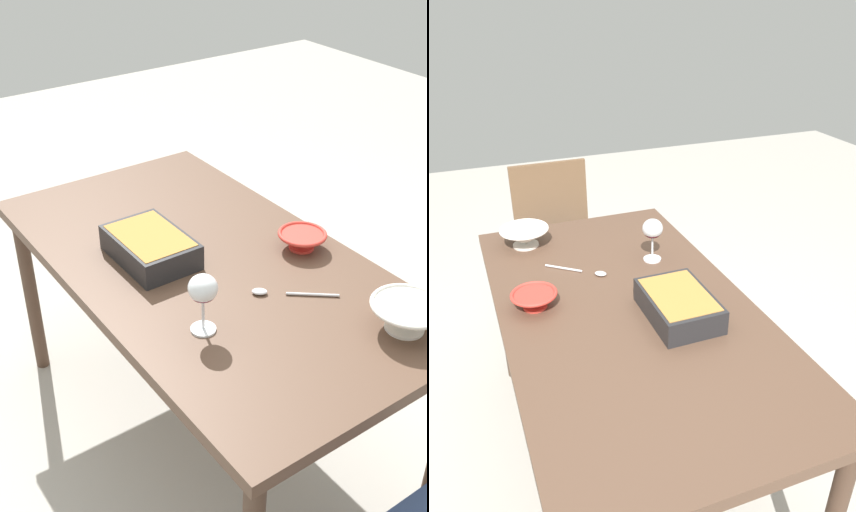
% 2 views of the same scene
% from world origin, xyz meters
% --- Properties ---
extents(ground_plane, '(8.00, 8.00, 0.00)m').
position_xyz_m(ground_plane, '(0.00, 0.00, 0.00)').
color(ground_plane, '#B2ADA3').
extents(dining_table, '(1.48, 0.81, 0.73)m').
position_xyz_m(dining_table, '(0.00, 0.00, 0.66)').
color(dining_table, brown).
rests_on(dining_table, ground_plane).
extents(wine_glass, '(0.08, 0.08, 0.17)m').
position_xyz_m(wine_glass, '(-0.27, 0.20, 0.85)').
color(wine_glass, white).
rests_on(wine_glass, dining_table).
extents(casserole_dish, '(0.29, 0.20, 0.08)m').
position_xyz_m(casserole_dish, '(0.11, 0.14, 0.78)').
color(casserole_dish, '#262628').
rests_on(casserole_dish, dining_table).
extents(mixing_bowl, '(0.20, 0.20, 0.08)m').
position_xyz_m(mixing_bowl, '(-0.57, -0.23, 0.78)').
color(mixing_bowl, white).
rests_on(mixing_bowl, dining_table).
extents(small_bowl, '(0.15, 0.15, 0.06)m').
position_xyz_m(small_bowl, '(-0.11, -0.28, 0.77)').
color(small_bowl, red).
rests_on(small_bowl, dining_table).
extents(serving_spoon, '(0.17, 0.20, 0.01)m').
position_xyz_m(serving_spoon, '(-0.26, -0.06, 0.74)').
color(serving_spoon, silver).
rests_on(serving_spoon, dining_table).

